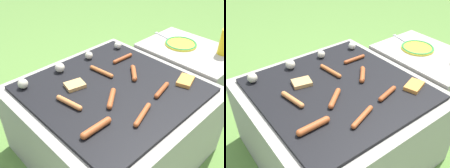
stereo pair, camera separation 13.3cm
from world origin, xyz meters
TOP-DOWN VIEW (x-y plane):
  - ground_plane at (0.00, 0.00)m, footprint 14.00×14.00m
  - grill at (0.00, 0.00)m, footprint 0.89×0.89m
  - side_ledge at (0.67, -0.04)m, footprint 0.43×0.60m
  - sausage_back_center at (0.15, -0.20)m, footprint 0.14×0.05m
  - sausage_back_left at (-0.06, -0.26)m, footprint 0.16×0.07m
  - sausage_front_left at (0.17, 0.00)m, footprint 0.11×0.12m
  - sausage_front_right at (-0.08, -0.08)m, footprint 0.13×0.10m
  - sausage_mid_left at (-0.24, 0.04)m, footprint 0.05×0.16m
  - sausage_front_center at (0.24, 0.16)m, footprint 0.15×0.03m
  - sausage_back_right at (0.05, 0.14)m, footprint 0.04×0.17m
  - sausage_mid_right at (-0.26, -0.18)m, footprint 0.16×0.03m
  - bread_slice_right at (-0.13, 0.14)m, footprint 0.11×0.10m
  - bread_slice_center at (0.31, -0.24)m, footprint 0.13×0.10m
  - mushroom_row at (-0.04, 0.31)m, footprint 0.71×0.07m
  - plate_colorful at (0.67, 0.03)m, footprint 0.21×0.21m
  - fork_utensil at (0.69, 0.18)m, footprint 0.05×0.20m

SIDE VIEW (x-z plane):
  - ground_plane at x=0.00m, z-range 0.00..0.00m
  - grill at x=0.00m, z-range 0.00..0.45m
  - side_ledge at x=0.67m, z-range 0.00..0.45m
  - fork_utensil at x=0.69m, z-range 0.45..0.46m
  - plate_colorful at x=0.67m, z-range 0.45..0.47m
  - bread_slice_right at x=-0.13m, z-range 0.45..0.47m
  - bread_slice_center at x=0.31m, z-range 0.45..0.47m
  - sausage_front_center at x=0.24m, z-range 0.45..0.47m
  - sausage_back_right at x=0.05m, z-range 0.45..0.47m
  - sausage_back_left at x=-0.06m, z-range 0.45..0.47m
  - sausage_back_center at x=0.15m, z-range 0.45..0.47m
  - sausage_mid_left at x=-0.24m, z-range 0.45..0.47m
  - sausage_front_left at x=0.17m, z-range 0.45..0.48m
  - sausage_front_right at x=-0.08m, z-range 0.45..0.48m
  - sausage_mid_right at x=-0.26m, z-range 0.45..0.48m
  - mushroom_row at x=-0.04m, z-range 0.45..0.50m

